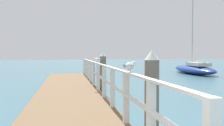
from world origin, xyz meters
TOP-DOWN VIEW (x-y plane):
  - pier_deck at (0.00, 9.03)m, footprint 2.44×18.06m
  - pier_railing at (1.14, 9.03)m, footprint 0.12×16.58m
  - dock_piling_near at (1.52, 3.54)m, footprint 0.29×0.29m
  - dock_piling_far at (1.52, 10.33)m, footprint 0.29×0.29m
  - seagull_foreground at (1.15, 3.81)m, footprint 0.34×0.40m
  - seagull_background at (1.13, 9.39)m, footprint 0.42×0.31m
  - boat_0 at (11.63, 21.33)m, footprint 2.68×7.80m

SIDE VIEW (x-z plane):
  - pier_deck at x=0.00m, z-range 0.00..0.41m
  - boat_0 at x=11.63m, z-range -3.79..4.69m
  - dock_piling_near at x=1.52m, z-range 0.01..1.96m
  - dock_piling_far at x=1.52m, z-range 0.01..1.96m
  - pier_railing at x=1.14m, z-range 0.54..1.63m
  - seagull_foreground at x=1.15m, z-range 1.53..1.75m
  - seagull_background at x=1.13m, z-range 1.53..1.75m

